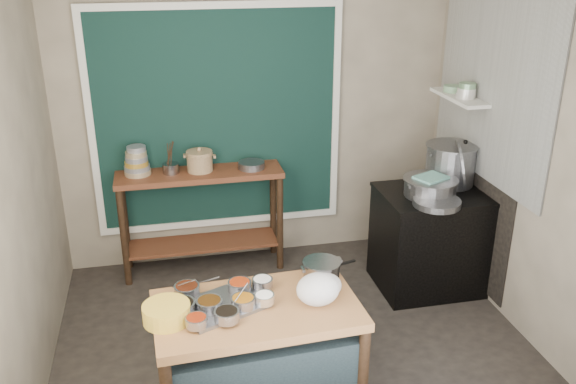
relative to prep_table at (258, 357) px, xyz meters
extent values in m
cube|color=#302A24|center=(0.37, 0.63, -0.39)|extent=(3.50, 3.00, 0.02)
cube|color=gray|center=(0.37, 2.14, 1.02)|extent=(3.50, 0.02, 2.80)
cube|color=gray|center=(-1.39, 0.63, 1.02)|extent=(0.02, 3.00, 2.80)
cube|color=gray|center=(2.13, 0.63, 1.02)|extent=(0.02, 3.00, 2.80)
cube|color=black|center=(0.02, 2.10, 0.98)|extent=(2.10, 0.02, 1.90)
cube|color=#B2B2AA|center=(2.10, 1.18, 1.48)|extent=(0.02, 1.70, 1.70)
cube|color=black|center=(2.11, 1.28, 0.32)|extent=(0.01, 1.30, 1.30)
cube|color=beige|center=(2.00, 1.48, 1.23)|extent=(0.22, 0.70, 0.03)
cube|color=brown|center=(0.00, 0.00, 0.00)|extent=(1.28, 0.78, 0.75)
cube|color=brown|center=(-0.18, 1.91, 0.10)|extent=(1.45, 0.40, 0.95)
cube|color=black|center=(1.72, 1.18, 0.05)|extent=(0.90, 0.68, 0.85)
cube|color=black|center=(1.72, 1.18, 0.49)|extent=(0.92, 0.69, 0.03)
cube|color=gray|center=(-0.21, 0.04, 0.39)|extent=(0.60, 0.53, 0.02)
cylinder|color=gray|center=(-0.38, -0.16, 0.43)|extent=(0.13, 0.13, 0.06)
cylinder|color=gray|center=(-0.41, 0.18, 0.43)|extent=(0.16, 0.16, 0.07)
cylinder|color=gray|center=(-0.09, -0.02, 0.43)|extent=(0.15, 0.15, 0.06)
cylinder|color=gray|center=(-0.29, -0.01, 0.43)|extent=(0.16, 0.16, 0.07)
cylinder|color=gray|center=(-0.20, -0.14, 0.43)|extent=(0.15, 0.15, 0.06)
cylinder|color=gray|center=(-0.45, 0.00, 0.43)|extent=(0.17, 0.17, 0.07)
cylinder|color=gray|center=(0.07, 0.18, 0.43)|extent=(0.13, 0.13, 0.06)
cylinder|color=silver|center=(0.05, 0.00, 0.43)|extent=(0.12, 0.12, 0.06)
cylinder|color=gray|center=(-0.08, 0.17, 0.43)|extent=(0.15, 0.15, 0.06)
cylinder|color=gold|center=(-0.54, -0.04, 0.43)|extent=(0.33, 0.33, 0.11)
ellipsoid|color=white|center=(0.37, -0.05, 0.47)|extent=(0.31, 0.28, 0.20)
ellipsoid|color=white|center=(0.44, 0.02, 0.45)|extent=(0.21, 0.19, 0.15)
cylinder|color=tan|center=(-0.71, 1.94, 0.60)|extent=(0.23, 0.23, 0.04)
cylinder|color=gray|center=(-0.71, 1.94, 0.64)|extent=(0.22, 0.22, 0.04)
cylinder|color=gold|center=(-0.71, 1.94, 0.68)|extent=(0.20, 0.20, 0.04)
cylinder|color=gray|center=(-0.71, 1.94, 0.72)|extent=(0.19, 0.19, 0.04)
cylinder|color=tan|center=(-0.71, 1.94, 0.77)|extent=(0.18, 0.18, 0.04)
cylinder|color=gray|center=(-0.71, 1.94, 0.81)|extent=(0.16, 0.16, 0.04)
cylinder|color=gray|center=(-0.42, 1.92, 0.62)|extent=(0.18, 0.18, 0.09)
cylinder|color=gray|center=(0.28, 1.90, 0.60)|extent=(0.31, 0.31, 0.06)
cylinder|color=gray|center=(1.94, 1.22, 0.71)|extent=(0.25, 0.44, 0.42)
cube|color=#5E9A8E|center=(1.63, 1.13, 0.66)|extent=(0.30, 0.28, 0.02)
cylinder|color=gray|center=(1.60, 0.92, 0.53)|extent=(0.50, 0.50, 0.05)
cylinder|color=silver|center=(2.00, 1.38, 1.26)|extent=(0.16, 0.16, 0.04)
cylinder|color=silver|center=(2.00, 1.38, 1.30)|extent=(0.15, 0.15, 0.04)
cylinder|color=gray|center=(2.00, 1.38, 1.35)|extent=(0.14, 0.14, 0.04)
cylinder|color=gray|center=(2.00, 1.62, 1.27)|extent=(0.20, 0.20, 0.05)
camera|label=1|loc=(-0.49, -3.14, 2.43)|focal=38.00mm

